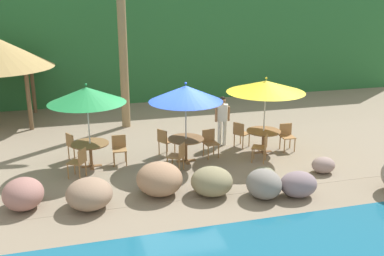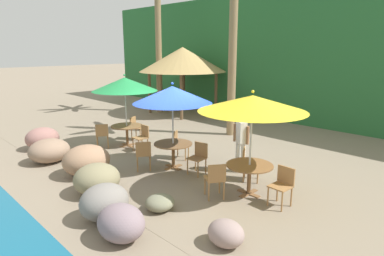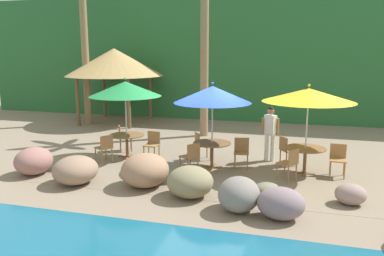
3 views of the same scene
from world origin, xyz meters
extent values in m
plane|color=gray|center=(0.00, 0.00, 0.00)|extent=(120.00, 120.00, 0.00)
cube|color=gray|center=(0.00, 0.00, 0.00)|extent=(18.00, 5.20, 0.01)
cube|color=#286633|center=(0.00, 9.00, 3.00)|extent=(28.00, 2.40, 6.00)
ellipsoid|color=#9D6B63|center=(-4.33, -1.98, 0.38)|extent=(0.97, 1.12, 0.75)
ellipsoid|color=#9C7659|center=(-1.00, -2.06, 0.42)|extent=(1.19, 1.28, 0.84)
ellipsoid|color=#857B59|center=(0.28, -2.46, 0.37)|extent=(1.08, 1.09, 0.73)
ellipsoid|color=gray|center=(2.38, -3.14, 0.33)|extent=(0.97, 0.80, 0.66)
ellipsoid|color=#94765F|center=(-2.79, -2.36, 0.36)|extent=(1.12, 1.22, 0.72)
ellipsoid|color=#76765D|center=(1.99, -1.93, 0.17)|extent=(0.61, 0.65, 0.34)
ellipsoid|color=gray|center=(3.83, -1.94, 0.23)|extent=(0.68, 0.59, 0.47)
ellipsoid|color=gray|center=(1.50, -2.97, 0.37)|extent=(0.89, 1.02, 0.74)
cylinder|color=silver|center=(-2.60, 0.32, 1.15)|extent=(0.04, 0.04, 2.29)
cone|color=#238E47|center=(-2.60, 0.32, 2.19)|extent=(2.24, 2.24, 0.46)
sphere|color=#238E47|center=(-2.60, 0.32, 2.50)|extent=(0.07, 0.07, 0.07)
cube|color=brown|center=(-2.60, 0.32, 0.01)|extent=(0.60, 0.12, 0.03)
cube|color=brown|center=(-2.60, 0.32, 0.01)|extent=(0.12, 0.60, 0.03)
cylinder|color=brown|center=(-2.60, 0.32, 0.37)|extent=(0.09, 0.09, 0.71)
cylinder|color=brown|center=(-2.60, 0.32, 0.72)|extent=(1.10, 1.10, 0.03)
cylinder|color=#9E7042|center=(-1.58, 0.08, 0.23)|extent=(0.04, 0.04, 0.45)
cylinder|color=#9E7042|center=(-1.94, 0.10, 0.23)|extent=(0.04, 0.04, 0.45)
cylinder|color=#9E7042|center=(-1.56, 0.44, 0.23)|extent=(0.04, 0.04, 0.45)
cylinder|color=#9E7042|center=(-1.92, 0.46, 0.23)|extent=(0.04, 0.04, 0.45)
cube|color=#9E7042|center=(-1.75, 0.27, 0.47)|extent=(0.44, 0.44, 0.03)
cube|color=#9E7042|center=(-1.74, 0.47, 0.66)|extent=(0.42, 0.06, 0.42)
cylinder|color=#9E7042|center=(-2.93, 1.31, 0.23)|extent=(0.04, 0.04, 0.45)
cylinder|color=#9E7042|center=(-2.76, 0.99, 0.23)|extent=(0.04, 0.04, 0.45)
cylinder|color=#9E7042|center=(-3.24, 1.14, 0.23)|extent=(0.04, 0.04, 0.45)
cylinder|color=#9E7042|center=(-3.07, 0.82, 0.23)|extent=(0.04, 0.04, 0.45)
cube|color=#9E7042|center=(-3.00, 1.07, 0.47)|extent=(0.57, 0.57, 0.03)
cube|color=#9E7042|center=(-3.18, 0.97, 0.66)|extent=(0.23, 0.39, 0.42)
cylinder|color=#9E7042|center=(-3.28, -0.48, 0.23)|extent=(0.04, 0.04, 0.45)
cylinder|color=#9E7042|center=(-3.10, -0.17, 0.23)|extent=(0.04, 0.04, 0.45)
cylinder|color=#9E7042|center=(-2.97, -0.66, 0.23)|extent=(0.04, 0.04, 0.45)
cylinder|color=#9E7042|center=(-2.79, -0.35, 0.23)|extent=(0.04, 0.04, 0.45)
cube|color=#9E7042|center=(-3.03, -0.42, 0.47)|extent=(0.57, 0.57, 0.03)
cube|color=#9E7042|center=(-2.86, -0.52, 0.66)|extent=(0.24, 0.38, 0.42)
cylinder|color=silver|center=(0.24, -0.01, 1.12)|extent=(0.04, 0.04, 2.24)
cone|color=blue|center=(0.24, -0.01, 2.14)|extent=(2.22, 2.22, 0.47)
sphere|color=blue|center=(0.24, -0.01, 2.45)|extent=(0.07, 0.07, 0.07)
cube|color=brown|center=(0.24, -0.01, 0.01)|extent=(0.60, 0.12, 0.03)
cube|color=brown|center=(0.24, -0.01, 0.01)|extent=(0.12, 0.60, 0.03)
cylinder|color=brown|center=(0.24, -0.01, 0.37)|extent=(0.09, 0.09, 0.71)
cylinder|color=brown|center=(0.24, -0.01, 0.72)|extent=(1.10, 1.10, 0.03)
cylinder|color=#9E7042|center=(1.28, -0.05, 0.23)|extent=(0.04, 0.04, 0.45)
cylinder|color=#9E7042|center=(0.93, -0.10, 0.23)|extent=(0.04, 0.04, 0.45)
cylinder|color=#9E7042|center=(1.24, 0.30, 0.23)|extent=(0.04, 0.04, 0.45)
cylinder|color=#9E7042|center=(0.88, 0.26, 0.23)|extent=(0.04, 0.04, 0.45)
cube|color=#9E7042|center=(1.08, 0.10, 0.47)|extent=(0.47, 0.47, 0.03)
cube|color=#9E7042|center=(1.06, 0.30, 0.66)|extent=(0.42, 0.09, 0.42)
cylinder|color=#9E7042|center=(-0.14, 0.97, 0.23)|extent=(0.04, 0.04, 0.45)
cylinder|color=#9E7042|center=(0.04, 0.66, 0.23)|extent=(0.04, 0.04, 0.45)
cylinder|color=#9E7042|center=(-0.45, 0.78, 0.23)|extent=(0.04, 0.04, 0.45)
cylinder|color=#9E7042|center=(-0.26, 0.48, 0.23)|extent=(0.04, 0.04, 0.45)
cube|color=#9E7042|center=(-0.20, 0.72, 0.47)|extent=(0.58, 0.58, 0.03)
cube|color=#9E7042|center=(-0.37, 0.62, 0.66)|extent=(0.25, 0.38, 0.42)
cylinder|color=#9E7042|center=(-0.50, -0.74, 0.23)|extent=(0.04, 0.04, 0.45)
cylinder|color=#9E7042|center=(-0.30, -0.45, 0.23)|extent=(0.04, 0.04, 0.45)
cylinder|color=#9E7042|center=(-0.21, -0.95, 0.23)|extent=(0.04, 0.04, 0.45)
cylinder|color=#9E7042|center=(-0.01, -0.66, 0.23)|extent=(0.04, 0.04, 0.45)
cube|color=#9E7042|center=(-0.25, -0.70, 0.47)|extent=(0.59, 0.59, 0.03)
cube|color=#9E7042|center=(-0.09, -0.81, 0.66)|extent=(0.27, 0.36, 0.42)
cylinder|color=silver|center=(2.84, 0.08, 1.14)|extent=(0.04, 0.04, 2.29)
cone|color=yellow|center=(2.84, 0.08, 2.19)|extent=(2.46, 2.46, 0.36)
sphere|color=yellow|center=(2.84, 0.08, 2.45)|extent=(0.07, 0.07, 0.07)
cube|color=brown|center=(2.84, 0.08, 0.01)|extent=(0.60, 0.12, 0.03)
cube|color=brown|center=(2.84, 0.08, 0.01)|extent=(0.12, 0.60, 0.03)
cylinder|color=brown|center=(2.84, 0.08, 0.37)|extent=(0.09, 0.09, 0.71)
cylinder|color=brown|center=(2.84, 0.08, 0.72)|extent=(1.10, 1.10, 0.03)
cylinder|color=#9E7042|center=(3.86, -0.14, 0.23)|extent=(0.04, 0.04, 0.45)
cylinder|color=#9E7042|center=(3.51, -0.12, 0.23)|extent=(0.04, 0.04, 0.45)
cylinder|color=#9E7042|center=(3.88, 0.22, 0.23)|extent=(0.04, 0.04, 0.45)
cylinder|color=#9E7042|center=(3.52, 0.23, 0.23)|extent=(0.04, 0.04, 0.45)
cube|color=#9E7042|center=(3.69, 0.05, 0.47)|extent=(0.44, 0.44, 0.03)
cube|color=#9E7042|center=(3.70, 0.25, 0.66)|extent=(0.42, 0.05, 0.42)
cylinder|color=#9E7042|center=(2.44, 1.05, 0.23)|extent=(0.04, 0.04, 0.45)
cylinder|color=#9E7042|center=(2.64, 0.75, 0.23)|extent=(0.04, 0.04, 0.45)
cylinder|color=#9E7042|center=(2.14, 0.86, 0.23)|extent=(0.04, 0.04, 0.45)
cylinder|color=#9E7042|center=(2.33, 0.56, 0.23)|extent=(0.04, 0.04, 0.45)
cube|color=#9E7042|center=(2.39, 0.80, 0.47)|extent=(0.58, 0.58, 0.03)
cube|color=#9E7042|center=(2.22, 0.70, 0.66)|extent=(0.25, 0.37, 0.42)
cylinder|color=#9E7042|center=(2.14, -0.69, 0.23)|extent=(0.04, 0.04, 0.45)
cylinder|color=#9E7042|center=(2.33, -0.39, 0.23)|extent=(0.04, 0.04, 0.45)
cylinder|color=#9E7042|center=(2.44, -0.88, 0.23)|extent=(0.04, 0.04, 0.45)
cylinder|color=#9E7042|center=(2.63, -0.58, 0.23)|extent=(0.04, 0.04, 0.45)
cube|color=#9E7042|center=(2.39, -0.63, 0.47)|extent=(0.58, 0.58, 0.03)
cube|color=#9E7042|center=(2.55, -0.74, 0.66)|extent=(0.26, 0.37, 0.42)
cylinder|color=olive|center=(-6.88, 5.29, 3.35)|extent=(0.32, 0.32, 6.70)
cylinder|color=olive|center=(-1.05, 4.19, 3.45)|extent=(0.32, 0.32, 6.91)
cylinder|color=brown|center=(-7.06, 7.25, 1.10)|extent=(0.16, 0.16, 2.20)
cylinder|color=brown|center=(-4.56, 7.25, 1.10)|extent=(0.16, 0.16, 2.20)
cylinder|color=brown|center=(-7.06, 4.75, 1.10)|extent=(0.16, 0.16, 2.20)
cylinder|color=brown|center=(-4.56, 4.75, 1.10)|extent=(0.16, 0.16, 2.20)
cone|color=tan|center=(-5.81, 6.00, 2.83)|extent=(4.56, 4.56, 1.26)
cylinder|color=white|center=(1.70, 1.12, 0.43)|extent=(0.13, 0.13, 0.86)
cylinder|color=white|center=(1.88, 1.12, 0.43)|extent=(0.13, 0.13, 0.86)
cube|color=white|center=(1.79, 1.12, 1.15)|extent=(0.39, 0.34, 0.58)
cylinder|color=#9E7051|center=(1.57, 1.12, 1.10)|extent=(0.08, 0.08, 0.50)
cylinder|color=#9E7051|center=(2.01, 1.12, 1.10)|extent=(0.08, 0.08, 0.50)
sphere|color=#9E7051|center=(1.79, 1.12, 1.56)|extent=(0.21, 0.21, 0.21)
sphere|color=black|center=(1.79, 1.12, 1.61)|extent=(0.18, 0.18, 0.18)
camera|label=1|loc=(-3.03, -12.55, 5.08)|focal=42.08mm
camera|label=2|loc=(7.13, -6.01, 3.38)|focal=31.06mm
camera|label=3|loc=(2.69, -10.82, 3.35)|focal=36.84mm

